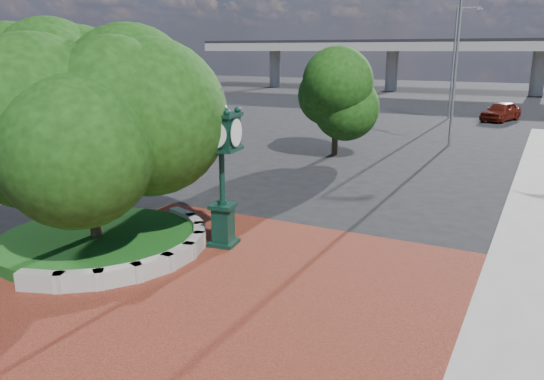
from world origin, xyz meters
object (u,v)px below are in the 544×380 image
at_px(parked_car, 501,111).
at_px(street_lamp_near, 460,54).
at_px(street_lamp_far, 457,55).
at_px(post_clock, 222,163).

height_order(parked_car, street_lamp_near, street_lamp_near).
xyz_separation_m(street_lamp_near, street_lamp_far, (-2.52, 14.50, -0.13)).
xyz_separation_m(parked_car, street_lamp_far, (-4.10, -0.29, 4.81)).
bearing_deg(parked_car, street_lamp_far, -157.91).
bearing_deg(street_lamp_far, post_clock, -91.17).
bearing_deg(street_lamp_far, street_lamp_near, -80.13).
xyz_separation_m(post_clock, street_lamp_far, (0.75, 36.93, 2.97)).
height_order(parked_car, street_lamp_far, street_lamp_far).
xyz_separation_m(post_clock, street_lamp_near, (3.28, 22.42, 3.09)).
distance_m(parked_car, street_lamp_far, 6.33).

